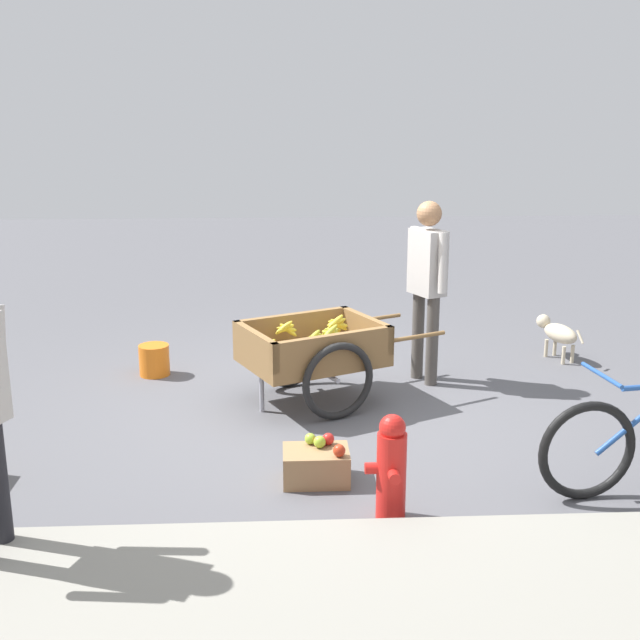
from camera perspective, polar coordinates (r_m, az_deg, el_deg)
name	(u,v)px	position (r m, az deg, el deg)	size (l,w,h in m)	color
ground_plane	(325,410)	(6.66, 0.37, -6.41)	(24.00, 24.00, 0.00)	#56565B
fruit_cart	(313,353)	(6.70, -0.48, -2.33)	(1.82, 1.39, 0.72)	olive
vendor_person	(427,275)	(7.15, 7.64, 3.18)	(0.33, 0.54, 1.64)	#4C4742
dog	(558,333)	(8.25, 16.59, -0.86)	(0.32, 0.64, 0.40)	beige
fire_hydrant	(391,467)	(4.89, 5.09, -10.42)	(0.25, 0.25, 0.67)	red
plastic_bucket	(154,360)	(7.62, -11.72, -2.81)	(0.28, 0.28, 0.29)	orange
mixed_fruit_crate	(317,464)	(5.42, -0.24, -10.21)	(0.44, 0.32, 0.30)	#99754C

